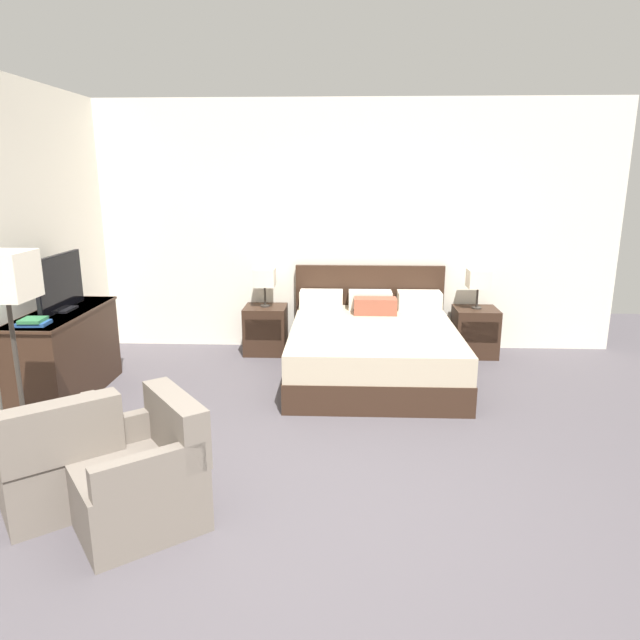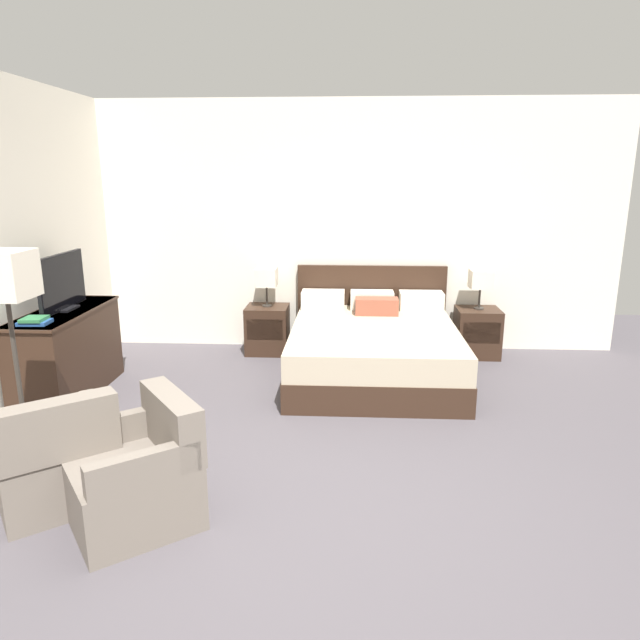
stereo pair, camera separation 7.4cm
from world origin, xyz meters
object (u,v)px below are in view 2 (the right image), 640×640
at_px(book_blue_cover, 34,319).
at_px(table_lamp_right, 481,280).
at_px(armchair_by_window, 56,460).
at_px(floor_lamp, 6,289).
at_px(armchair_companion, 138,476).
at_px(book_red_cover, 35,322).
at_px(nightstand_left, 268,329).
at_px(table_lamp_left, 266,278).
at_px(dresser, 67,352).
at_px(nightstand_right, 477,332).
at_px(tv, 62,283).
at_px(bed, 374,348).

bearing_deg(book_blue_cover, table_lamp_right, 25.25).
height_order(armchair_by_window, floor_lamp, floor_lamp).
bearing_deg(armchair_companion, book_red_cover, 133.42).
relative_size(nightstand_left, table_lamp_left, 1.23).
relative_size(table_lamp_left, floor_lamp, 0.29).
height_order(nightstand_left, armchair_companion, armchair_companion).
distance_m(dresser, armchair_companion, 2.40).
bearing_deg(nightstand_left, nightstand_right, 0.00).
distance_m(table_lamp_left, floor_lamp, 3.15).
xyz_separation_m(nightstand_left, book_blue_cover, (-1.67, -1.93, 0.59)).
distance_m(tv, book_red_cover, 0.58).
bearing_deg(floor_lamp, nightstand_right, 37.21).
distance_m(bed, armchair_companion, 3.06).
relative_size(bed, dresser, 1.51).
height_order(dresser, armchair_companion, dresser).
bearing_deg(table_lamp_right, dresser, -160.54).
distance_m(armchair_by_window, armchair_companion, 0.62).
distance_m(bed, book_blue_cover, 3.18).
bearing_deg(nightstand_left, bed, -30.92).
bearing_deg(bed, table_lamp_right, 30.99).
bearing_deg(tv, armchair_by_window, -66.49).
relative_size(table_lamp_right, book_red_cover, 1.87).
height_order(bed, tv, tv).
xyz_separation_m(book_red_cover, book_blue_cover, (-0.00, 0.00, 0.03)).
distance_m(nightstand_left, armchair_companion, 3.41).
distance_m(table_lamp_right, book_blue_cover, 4.53).
bearing_deg(dresser, book_blue_cover, -89.30).
distance_m(tv, armchair_by_window, 2.14).
bearing_deg(floor_lamp, book_blue_cover, 112.17).
height_order(nightstand_left, book_red_cover, book_red_cover).
bearing_deg(book_red_cover, nightstand_left, 49.18).
bearing_deg(armchair_by_window, nightstand_left, 74.73).
xyz_separation_m(armchair_companion, floor_lamp, (-1.02, 0.56, 1.02)).
height_order(table_lamp_right, armchair_by_window, table_lamp_right).
relative_size(dresser, book_red_cover, 5.67).
bearing_deg(tv, floor_lamp, -75.45).
distance_m(nightstand_left, tv, 2.33).
distance_m(book_blue_cover, armchair_companion, 2.10).
height_order(nightstand_right, book_blue_cover, book_blue_cover).
relative_size(book_red_cover, armchair_by_window, 0.25).
distance_m(table_lamp_left, tv, 2.19).
xyz_separation_m(bed, nightstand_right, (1.21, 0.73, -0.02)).
bearing_deg(floor_lamp, armchair_by_window, -43.09).
bearing_deg(nightstand_right, bed, -149.06).
relative_size(bed, armchair_companion, 2.15).
relative_size(table_lamp_left, tv, 0.56).
height_order(table_lamp_right, book_red_cover, table_lamp_right).
distance_m(table_lamp_left, book_red_cover, 2.55).
distance_m(dresser, floor_lamp, 1.68).
xyz_separation_m(nightstand_left, table_lamp_right, (2.43, 0.00, 0.61)).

